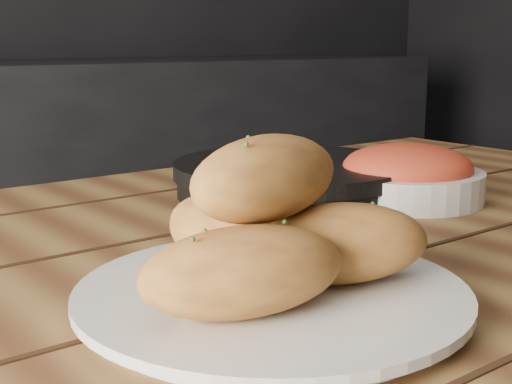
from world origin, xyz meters
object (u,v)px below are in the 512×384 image
bread_rolls (269,232)px  bowl (407,176)px  plate (272,297)px  skillet (293,177)px  table (258,336)px

bread_rolls → bowl: bread_rolls is taller
plate → skillet: size_ratio=0.67×
bowl → table: bearing=-169.1°
plate → skillet: bearing=46.7°
bowl → plate: bearing=-153.7°
plate → bowl: 0.43m
plate → skillet: 0.43m
table → plate: bearing=-124.6°
plate → bowl: bearing=26.3°
table → plate: size_ratio=5.12×
skillet → bowl: (0.09, -0.12, 0.01)m
bread_rolls → bowl: size_ratio=1.33×
bread_rolls → skillet: (0.30, 0.31, -0.04)m
skillet → bowl: size_ratio=2.31×
bread_rolls → skillet: size_ratio=0.57×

